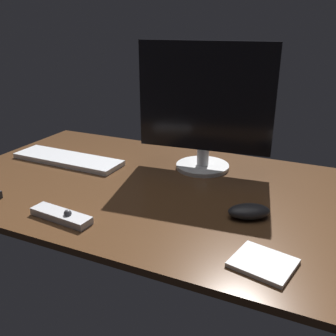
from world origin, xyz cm
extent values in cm
cube|color=#4C301C|center=(0.00, 0.00, 1.00)|extent=(140.00, 84.00, 2.00)
cylinder|color=silver|center=(10.24, 21.34, 2.72)|extent=(19.66, 19.66, 1.44)
cylinder|color=silver|center=(10.24, 21.34, 6.47)|extent=(4.34, 4.34, 6.05)
cube|color=black|center=(10.24, 21.34, 28.37)|extent=(48.16, 7.08, 37.76)
cube|color=silver|center=(-40.08, 6.22, 2.94)|extent=(44.95, 13.63, 1.87)
ellipsoid|color=black|center=(34.75, -9.19, 3.98)|extent=(13.54, 11.42, 3.97)
cube|color=#B7B7BC|center=(-12.30, -31.48, 3.03)|extent=(19.32, 6.75, 2.05)
sphere|color=#3F3F44|center=(-9.70, -31.72, 4.43)|extent=(2.18, 2.18, 2.18)
cube|color=silver|center=(42.76, -29.39, 2.51)|extent=(15.32, 14.01, 1.02)
camera|label=1|loc=(52.46, -102.17, 53.03)|focal=39.95mm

